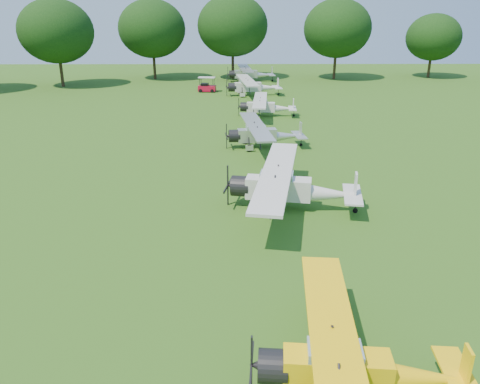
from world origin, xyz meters
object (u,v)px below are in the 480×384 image
Objects in this scene: aircraft_4 at (263,133)px; aircraft_5 at (265,106)px; aircraft_3 at (289,185)px; aircraft_7 at (249,73)px; aircraft_6 at (252,85)px; aircraft_2 at (354,366)px; golf_cart at (207,87)px.

aircraft_5 is (0.90, 12.01, -0.06)m from aircraft_4.
aircraft_3 is at bearing -86.17° from aircraft_5.
aircraft_7 is at bearing 83.73° from aircraft_4.
aircraft_6 is 13.07m from aircraft_7.
aircraft_2 is 0.83× the size of aircraft_7.
aircraft_5 is at bearing -59.73° from golf_cart.
aircraft_2 is at bearing -92.83° from aircraft_7.
aircraft_7 is (-0.93, 26.00, 0.24)m from aircraft_5.
golf_cart is at bearing -125.16° from aircraft_7.
aircraft_5 is 0.84× the size of aircraft_6.
aircraft_3 reaches higher than aircraft_2.
golf_cart is (-6.81, 40.60, -0.69)m from aircraft_3.
aircraft_7 reaches higher than golf_cart.
aircraft_6 reaches higher than aircraft_4.
aircraft_4 reaches higher than golf_cart.
aircraft_6 is at bearing 98.56° from aircraft_5.
aircraft_2 is 64.16m from aircraft_7.
aircraft_3 is 1.22× the size of aircraft_5.
aircraft_3 is 1.03× the size of aircraft_6.
aircraft_6 is at bearing 101.17° from aircraft_3.
aircraft_5 is 17.50m from golf_cart.
aircraft_2 is 13.60m from aircraft_3.
golf_cart is at bearing 146.49° from aircraft_6.
aircraft_2 is at bearing -78.53° from aircraft_3.
aircraft_6 is 0.97× the size of aircraft_7.
aircraft_4 is at bearing -93.76° from aircraft_7.
golf_cart is at bearing 95.96° from aircraft_4.
aircraft_7 reaches higher than aircraft_4.
aircraft_4 is (-0.71, 12.55, -0.18)m from aircraft_3.
aircraft_5 is 12.97m from aircraft_6.
aircraft_3 is 12.58m from aircraft_4.
aircraft_3 reaches higher than aircraft_5.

